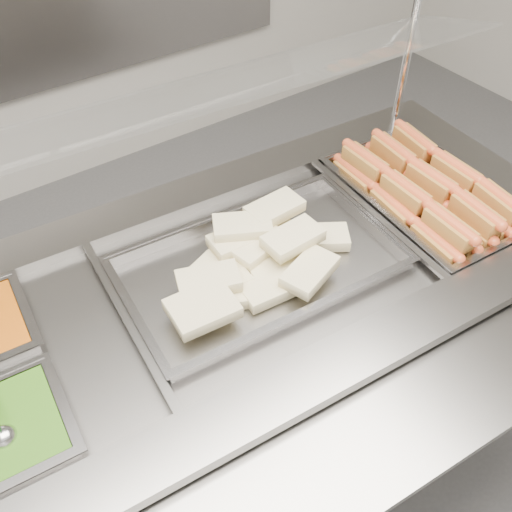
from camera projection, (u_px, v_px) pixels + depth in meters
steam_counter at (242, 372)px, 1.88m from camera, size 2.09×1.05×0.97m
tray_rail at (364, 443)px, 1.24m from camera, size 1.96×0.54×0.06m
sneeze_guard at (189, 100)px, 1.41m from camera, size 1.80×0.45×0.47m
pan_hotdogs at (423, 202)px, 1.81m from camera, size 0.41×0.62×0.11m
pan_wraps at (259, 268)px, 1.58m from camera, size 0.76×0.49×0.08m
hotdogs_in_buns at (427, 189)px, 1.78m from camera, size 0.37×0.58×0.13m
tortilla_wraps at (255, 260)px, 1.54m from camera, size 0.61×0.37×0.11m
serving_spoon at (1, 430)px, 1.19m from camera, size 0.06×0.20×0.14m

